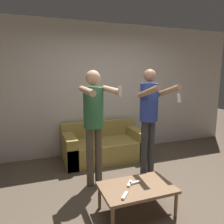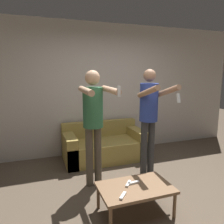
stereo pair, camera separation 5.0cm
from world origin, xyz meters
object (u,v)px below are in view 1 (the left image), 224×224
object	(u,v)px
remote_far	(130,184)
person_standing_right	(149,112)
remote_near	(125,196)
coffee_table	(137,189)
person_standing_left	(94,115)
couch	(103,146)
remote_mid	(135,183)

from	to	relation	value
remote_far	person_standing_right	bearing A→B (deg)	47.82
remote_near	remote_far	world-z (taller)	same
coffee_table	remote_near	distance (m)	0.28
person_standing_left	coffee_table	bearing A→B (deg)	-70.07
person_standing_right	couch	bearing A→B (deg)	115.04
coffee_table	remote_far	distance (m)	0.10
person_standing_left	remote_far	distance (m)	1.07
remote_near	remote_mid	bearing A→B (deg)	43.78
remote_near	remote_mid	distance (m)	0.32
couch	remote_mid	world-z (taller)	couch
couch	person_standing_right	xyz separation A→B (m)	(0.46, -0.98, 0.84)
person_standing_left	remote_far	world-z (taller)	person_standing_left
coffee_table	remote_mid	xyz separation A→B (m)	(0.01, 0.07, 0.05)
person_standing_right	remote_mid	xyz separation A→B (m)	(-0.61, -0.75, -0.73)
remote_far	coffee_table	bearing A→B (deg)	-47.77
remote_near	person_standing_right	bearing A→B (deg)	49.14
person_standing_right	remote_near	size ratio (longest dim) A/B	12.87
person_standing_right	remote_mid	bearing A→B (deg)	-129.07
remote_far	remote_near	bearing A→B (deg)	-126.02
remote_far	couch	bearing A→B (deg)	82.63
coffee_table	remote_far	world-z (taller)	remote_far
person_standing_left	person_standing_right	xyz separation A→B (m)	(0.91, 0.01, -0.00)
coffee_table	remote_near	world-z (taller)	remote_near
person_standing_left	coffee_table	distance (m)	1.16
remote_mid	remote_far	world-z (taller)	same
remote_mid	coffee_table	bearing A→B (deg)	-95.99
person_standing_left	coffee_table	world-z (taller)	person_standing_left
person_standing_left	person_standing_right	distance (m)	0.91
person_standing_left	remote_mid	distance (m)	1.09
remote_mid	person_standing_left	bearing A→B (deg)	112.04
couch	person_standing_right	world-z (taller)	person_standing_right
remote_mid	remote_far	xyz separation A→B (m)	(-0.07, 0.00, 0.00)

